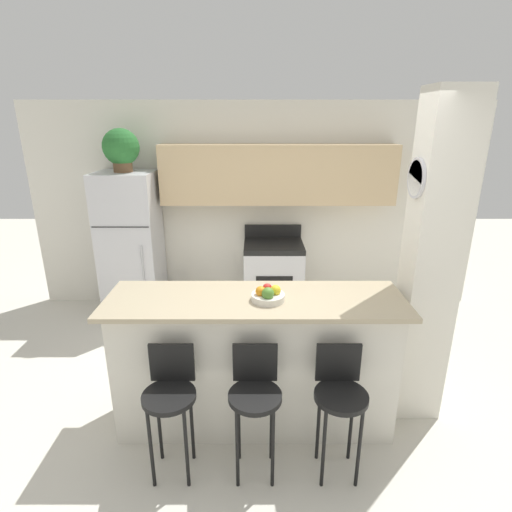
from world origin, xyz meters
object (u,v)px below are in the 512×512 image
Objects in this scene: stove_range at (274,278)px; trash_bin at (178,306)px; refrigerator at (132,246)px; fruit_bowl at (269,295)px; potted_plant_on_fridge at (122,148)px; bar_stool_mid at (256,395)px; bar_stool_right at (340,395)px; bar_stool_left at (171,395)px.

trash_bin is (-1.17, -0.23, -0.27)m from stove_range.
fruit_bowl is (1.59, -1.97, 0.25)m from refrigerator.
potted_plant_on_fridge is (-1.72, -0.02, 1.56)m from stove_range.
stove_range is at bearing 86.34° from fruit_bowl.
fruit_bowl reaches higher than stove_range.
bar_stool_mid reaches higher than trash_bin.
bar_stool_mid is 1.00× the size of bar_stool_right.
fruit_bowl is at bearing 77.85° from bar_stool_mid.
stove_range is 2.11m from fruit_bowl.
bar_stool_mid is at bearing -102.15° from fruit_bowl.
fruit_bowl is (-0.13, -2.00, 0.67)m from stove_range.
bar_stool_right is 2.43× the size of trash_bin.
bar_stool_left is 1.00× the size of bar_stool_right.
trash_bin is at bearing 100.02° from bar_stool_left.
fruit_bowl is (0.09, 0.43, 0.53)m from bar_stool_mid.
refrigerator reaches higher than bar_stool_left.
bar_stool_right is at bearing -49.40° from refrigerator.
fruit_bowl is (-0.47, 0.43, 0.53)m from bar_stool_right.
potted_plant_on_fridge is at bearing 130.60° from bar_stool_right.
bar_stool_left is at bearing 180.00° from bar_stool_mid.
bar_stool_right is at bearing -82.04° from stove_range.
bar_stool_right is (1.12, 0.00, 0.00)m from bar_stool_left.
stove_range reaches higher than bar_stool_mid.
refrigerator is 2.60m from bar_stool_left.
bar_stool_right is 3.82× the size of fruit_bowl.
fruit_bowl is (1.59, -1.97, -0.89)m from potted_plant_on_fridge.
refrigerator is 1.14m from potted_plant_on_fridge.
refrigerator is 3.18m from bar_stool_right.
potted_plant_on_fridge reaches higher than refrigerator.
bar_stool_right is at bearing -49.40° from potted_plant_on_fridge.
bar_stool_right is (0.34, -2.43, 0.15)m from stove_range.
stove_range is 1.22m from trash_bin.
bar_stool_mid is 1.93× the size of potted_plant_on_fridge.
fruit_bowl is at bearing 33.46° from bar_stool_left.
fruit_bowl is at bearing -59.44° from trash_bin.
potted_plant_on_fridge is at bearing 159.10° from trash_bin.
refrigerator is 0.91m from trash_bin.
potted_plant_on_fridge reaches higher than bar_stool_right.
bar_stool_mid is 2.43m from trash_bin.
refrigerator reaches higher than bar_stool_mid.
trash_bin is (-0.39, 2.19, -0.42)m from bar_stool_left.
bar_stool_right is 2.69m from trash_bin.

